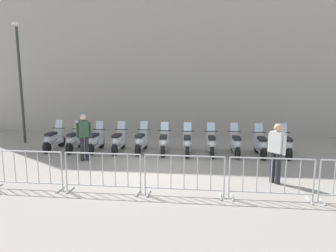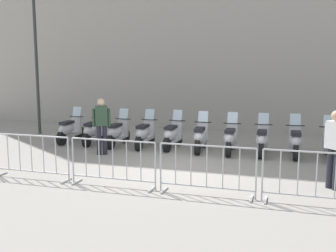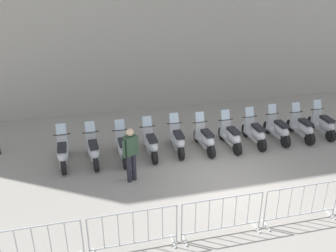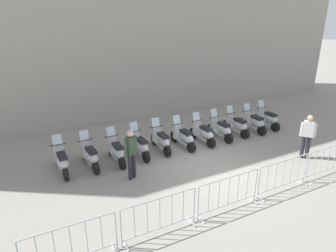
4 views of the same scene
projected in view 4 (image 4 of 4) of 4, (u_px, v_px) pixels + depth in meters
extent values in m
plane|color=gray|center=(213.00, 169.00, 10.68)|extent=(120.00, 120.00, 0.00)
cylinder|color=black|center=(59.00, 159.00, 10.89)|extent=(0.15, 0.48, 0.48)
cylinder|color=black|center=(66.00, 174.00, 9.87)|extent=(0.15, 0.48, 0.48)
cube|color=#B7BABC|center=(62.00, 165.00, 10.37)|extent=(0.31, 0.88, 0.10)
ellipsoid|color=#B7BABC|center=(63.00, 162.00, 10.05)|extent=(0.39, 0.85, 0.40)
cube|color=black|center=(62.00, 156.00, 10.00)|extent=(0.30, 0.61, 0.10)
cube|color=#B7BABC|center=(59.00, 153.00, 10.63)|extent=(0.34, 0.15, 0.60)
cylinder|color=black|center=(58.00, 145.00, 10.52)|extent=(0.56, 0.05, 0.04)
cube|color=silver|center=(57.00, 139.00, 10.49)|extent=(0.32, 0.15, 0.35)
cube|color=#B7BABC|center=(58.00, 152.00, 10.80)|extent=(0.21, 0.33, 0.06)
cylinder|color=black|center=(85.00, 154.00, 11.26)|extent=(0.15, 0.48, 0.48)
cylinder|color=black|center=(96.00, 167.00, 10.27)|extent=(0.15, 0.48, 0.48)
cube|color=#B7BABC|center=(90.00, 159.00, 10.75)|extent=(0.30, 0.87, 0.10)
ellipsoid|color=#B7BABC|center=(92.00, 156.00, 10.44)|extent=(0.38, 0.85, 0.40)
cube|color=black|center=(91.00, 150.00, 10.39)|extent=(0.29, 0.61, 0.10)
cube|color=#B7BABC|center=(86.00, 148.00, 11.00)|extent=(0.34, 0.15, 0.60)
cylinder|color=black|center=(85.00, 140.00, 10.89)|extent=(0.56, 0.05, 0.04)
cube|color=silver|center=(84.00, 135.00, 10.86)|extent=(0.32, 0.15, 0.35)
cube|color=#B7BABC|center=(84.00, 148.00, 11.16)|extent=(0.21, 0.32, 0.06)
cylinder|color=black|center=(111.00, 150.00, 11.64)|extent=(0.16, 0.48, 0.48)
cylinder|color=black|center=(122.00, 163.00, 10.61)|extent=(0.16, 0.48, 0.48)
cube|color=#B7BABC|center=(116.00, 155.00, 11.11)|extent=(0.31, 0.88, 0.10)
ellipsoid|color=#B7BABC|center=(118.00, 152.00, 10.80)|extent=(0.39, 0.85, 0.40)
cube|color=black|center=(118.00, 146.00, 10.74)|extent=(0.30, 0.61, 0.10)
cube|color=#B7BABC|center=(112.00, 144.00, 11.37)|extent=(0.34, 0.15, 0.60)
cylinder|color=black|center=(111.00, 136.00, 11.26)|extent=(0.56, 0.05, 0.04)
cube|color=silver|center=(111.00, 131.00, 11.24)|extent=(0.32, 0.15, 0.35)
cube|color=#B7BABC|center=(111.00, 143.00, 11.54)|extent=(0.21, 0.33, 0.06)
cylinder|color=black|center=(133.00, 144.00, 12.10)|extent=(0.15, 0.48, 0.48)
cylinder|color=black|center=(146.00, 156.00, 11.09)|extent=(0.15, 0.48, 0.48)
cube|color=#B7BABC|center=(139.00, 149.00, 11.58)|extent=(0.30, 0.87, 0.10)
ellipsoid|color=#B7BABC|center=(142.00, 146.00, 11.27)|extent=(0.38, 0.85, 0.40)
cube|color=black|center=(142.00, 140.00, 11.22)|extent=(0.29, 0.61, 0.10)
cube|color=#B7BABC|center=(135.00, 139.00, 11.84)|extent=(0.34, 0.15, 0.60)
cylinder|color=black|center=(134.00, 131.00, 11.73)|extent=(0.56, 0.05, 0.04)
cube|color=silver|center=(134.00, 127.00, 11.70)|extent=(0.32, 0.15, 0.35)
cube|color=#B7BABC|center=(133.00, 138.00, 12.01)|extent=(0.21, 0.32, 0.06)
cylinder|color=black|center=(154.00, 139.00, 12.59)|extent=(0.17, 0.49, 0.48)
cylinder|color=black|center=(167.00, 151.00, 11.55)|extent=(0.17, 0.49, 0.48)
cube|color=#B7BABC|center=(161.00, 144.00, 12.05)|extent=(0.34, 0.89, 0.10)
ellipsoid|color=#B7BABC|center=(163.00, 141.00, 11.74)|extent=(0.42, 0.86, 0.40)
cube|color=black|center=(163.00, 135.00, 11.68)|extent=(0.32, 0.62, 0.10)
cube|color=#B7BABC|center=(156.00, 134.00, 12.33)|extent=(0.35, 0.16, 0.60)
cylinder|color=black|center=(156.00, 127.00, 12.21)|extent=(0.56, 0.07, 0.04)
cube|color=silver|center=(155.00, 122.00, 12.19)|extent=(0.33, 0.16, 0.35)
cube|color=#B7BABC|center=(154.00, 133.00, 12.50)|extent=(0.22, 0.33, 0.06)
cylinder|color=black|center=(175.00, 137.00, 12.88)|extent=(0.15, 0.48, 0.48)
cylinder|color=black|center=(191.00, 147.00, 11.89)|extent=(0.15, 0.48, 0.48)
cube|color=#B7BABC|center=(183.00, 141.00, 12.37)|extent=(0.30, 0.87, 0.10)
ellipsoid|color=#B7BABC|center=(187.00, 137.00, 12.06)|extent=(0.38, 0.85, 0.40)
cube|color=black|center=(186.00, 132.00, 12.01)|extent=(0.29, 0.61, 0.10)
cube|color=#B7BABC|center=(177.00, 131.00, 12.62)|extent=(0.34, 0.15, 0.60)
cylinder|color=black|center=(177.00, 124.00, 12.51)|extent=(0.56, 0.05, 0.04)
cube|color=silver|center=(176.00, 120.00, 12.48)|extent=(0.32, 0.15, 0.35)
cube|color=#B7BABC|center=(175.00, 131.00, 12.78)|extent=(0.21, 0.32, 0.06)
cylinder|color=black|center=(194.00, 133.00, 13.28)|extent=(0.14, 0.48, 0.48)
cylinder|color=black|center=(211.00, 142.00, 12.28)|extent=(0.14, 0.48, 0.48)
cube|color=#B7BABC|center=(202.00, 137.00, 12.77)|extent=(0.28, 0.87, 0.10)
ellipsoid|color=#B7BABC|center=(206.00, 134.00, 12.46)|extent=(0.36, 0.84, 0.40)
cube|color=black|center=(206.00, 128.00, 12.41)|extent=(0.28, 0.60, 0.10)
cube|color=#B7BABC|center=(196.00, 128.00, 13.02)|extent=(0.34, 0.14, 0.60)
cylinder|color=black|center=(197.00, 121.00, 12.91)|extent=(0.56, 0.04, 0.04)
cube|color=silver|center=(196.00, 116.00, 12.89)|extent=(0.32, 0.14, 0.35)
cube|color=#B7BABC|center=(194.00, 127.00, 13.19)|extent=(0.20, 0.32, 0.06)
cylinder|color=black|center=(211.00, 129.00, 13.75)|extent=(0.15, 0.48, 0.48)
cylinder|color=black|center=(229.00, 138.00, 12.73)|extent=(0.15, 0.48, 0.48)
cube|color=#B7BABC|center=(220.00, 132.00, 13.22)|extent=(0.30, 0.87, 0.10)
ellipsoid|color=#B7BABC|center=(224.00, 129.00, 12.91)|extent=(0.38, 0.85, 0.40)
cube|color=black|center=(224.00, 124.00, 12.86)|extent=(0.29, 0.61, 0.10)
cube|color=#B7BABC|center=(214.00, 124.00, 13.49)|extent=(0.34, 0.15, 0.60)
cylinder|color=black|center=(214.00, 117.00, 13.37)|extent=(0.56, 0.05, 0.04)
cube|color=silver|center=(214.00, 113.00, 13.35)|extent=(0.32, 0.15, 0.35)
cube|color=#B7BABC|center=(211.00, 123.00, 13.65)|extent=(0.21, 0.32, 0.06)
cylinder|color=black|center=(227.00, 125.00, 14.22)|extent=(0.15, 0.48, 0.48)
cylinder|color=black|center=(245.00, 134.00, 13.21)|extent=(0.15, 0.48, 0.48)
cube|color=#B7BABC|center=(236.00, 128.00, 13.70)|extent=(0.29, 0.87, 0.10)
ellipsoid|color=#B7BABC|center=(240.00, 125.00, 13.39)|extent=(0.37, 0.84, 0.40)
cube|color=black|center=(240.00, 120.00, 13.34)|extent=(0.29, 0.60, 0.10)
cube|color=#B7BABC|center=(230.00, 120.00, 13.96)|extent=(0.34, 0.14, 0.60)
cylinder|color=black|center=(230.00, 113.00, 13.84)|extent=(0.56, 0.04, 0.04)
cube|color=silver|center=(230.00, 109.00, 13.82)|extent=(0.32, 0.14, 0.35)
cube|color=#B7BABC|center=(227.00, 120.00, 14.13)|extent=(0.20, 0.32, 0.06)
cylinder|color=black|center=(243.00, 122.00, 14.59)|extent=(0.16, 0.48, 0.48)
cylinder|color=black|center=(262.00, 130.00, 13.57)|extent=(0.16, 0.48, 0.48)
cube|color=#B7BABC|center=(252.00, 125.00, 14.07)|extent=(0.31, 0.88, 0.10)
ellipsoid|color=#B7BABC|center=(257.00, 122.00, 13.75)|extent=(0.39, 0.85, 0.40)
cube|color=black|center=(257.00, 118.00, 13.70)|extent=(0.30, 0.61, 0.10)
cube|color=#B7BABC|center=(247.00, 117.00, 14.33)|extent=(0.34, 0.15, 0.60)
cylinder|color=black|center=(247.00, 111.00, 14.22)|extent=(0.56, 0.06, 0.04)
cube|color=silver|center=(247.00, 107.00, 14.19)|extent=(0.32, 0.15, 0.35)
cube|color=#B7BABC|center=(244.00, 117.00, 14.50)|extent=(0.21, 0.33, 0.06)
cylinder|color=black|center=(257.00, 119.00, 15.09)|extent=(0.18, 0.49, 0.48)
cylinder|color=black|center=(275.00, 126.00, 14.04)|extent=(0.18, 0.49, 0.48)
cube|color=#B7BABC|center=(266.00, 122.00, 14.55)|extent=(0.34, 0.89, 0.10)
ellipsoid|color=#B7BABC|center=(271.00, 119.00, 14.23)|extent=(0.42, 0.86, 0.40)
cube|color=black|center=(271.00, 114.00, 14.18)|extent=(0.32, 0.62, 0.10)
cube|color=#B7BABC|center=(260.00, 114.00, 14.82)|extent=(0.35, 0.17, 0.60)
cylinder|color=black|center=(261.00, 108.00, 14.71)|extent=(0.56, 0.08, 0.04)
cube|color=silver|center=(261.00, 104.00, 14.69)|extent=(0.33, 0.16, 0.35)
cube|color=#B7BABC|center=(258.00, 114.00, 15.00)|extent=(0.22, 0.33, 0.06)
cube|color=#B2B5B7|center=(114.00, 250.00, 6.97)|extent=(0.06, 0.44, 0.04)
cylinder|color=#B2B5B7|center=(116.00, 231.00, 6.83)|extent=(0.04, 0.04, 1.05)
cylinder|color=#B2B5B7|center=(68.00, 226.00, 6.21)|extent=(2.00, 0.11, 0.04)
cylinder|color=#B2B5B7|center=(54.00, 248.00, 6.22)|extent=(0.02, 0.02, 0.87)
cylinder|color=#B2B5B7|center=(71.00, 242.00, 6.36)|extent=(0.02, 0.02, 0.87)
cylinder|color=#B2B5B7|center=(86.00, 237.00, 6.51)|extent=(0.02, 0.02, 0.87)
cylinder|color=#B2B5B7|center=(101.00, 232.00, 6.65)|extent=(0.02, 0.02, 0.87)
cube|color=#B2B5B7|center=(125.00, 245.00, 7.10)|extent=(0.06, 0.44, 0.04)
cube|color=#B2B5B7|center=(191.00, 222.00, 7.90)|extent=(0.06, 0.44, 0.04)
cylinder|color=#B2B5B7|center=(121.00, 229.00, 6.88)|extent=(0.04, 0.04, 1.05)
cylinder|color=#B2B5B7|center=(194.00, 205.00, 7.76)|extent=(0.04, 0.04, 1.05)
cylinder|color=#B2B5B7|center=(160.00, 198.00, 7.14)|extent=(2.00, 0.11, 0.04)
cylinder|color=#B2B5B7|center=(160.00, 228.00, 7.44)|extent=(2.00, 0.11, 0.04)
cylinder|color=#B2B5B7|center=(134.00, 222.00, 7.00)|extent=(0.02, 0.02, 0.87)
cylinder|color=#B2B5B7|center=(147.00, 218.00, 7.15)|extent=(0.02, 0.02, 0.87)
cylinder|color=#B2B5B7|center=(160.00, 213.00, 7.29)|extent=(0.02, 0.02, 0.87)
cylinder|color=#B2B5B7|center=(172.00, 210.00, 7.44)|extent=(0.02, 0.02, 0.87)
cylinder|color=#B2B5B7|center=(183.00, 206.00, 7.58)|extent=(0.02, 0.02, 0.87)
cube|color=#B2B5B7|center=(200.00, 219.00, 8.03)|extent=(0.06, 0.44, 0.04)
cube|color=#B2B5B7|center=(252.00, 200.00, 8.83)|extent=(0.06, 0.44, 0.04)
cylinder|color=#B2B5B7|center=(198.00, 204.00, 7.81)|extent=(0.04, 0.04, 1.05)
cylinder|color=#B2B5B7|center=(256.00, 185.00, 8.69)|extent=(0.04, 0.04, 1.05)
cylinder|color=#B2B5B7|center=(230.00, 177.00, 8.07)|extent=(2.00, 0.11, 0.04)
cylinder|color=#B2B5B7|center=(228.00, 204.00, 8.37)|extent=(2.00, 0.11, 0.04)
cylinder|color=#B2B5B7|center=(209.00, 198.00, 7.93)|extent=(0.02, 0.02, 0.87)
cylinder|color=#B2B5B7|center=(219.00, 194.00, 8.07)|extent=(0.02, 0.02, 0.87)
cylinder|color=#B2B5B7|center=(229.00, 191.00, 8.22)|extent=(0.02, 0.02, 0.87)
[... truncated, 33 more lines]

